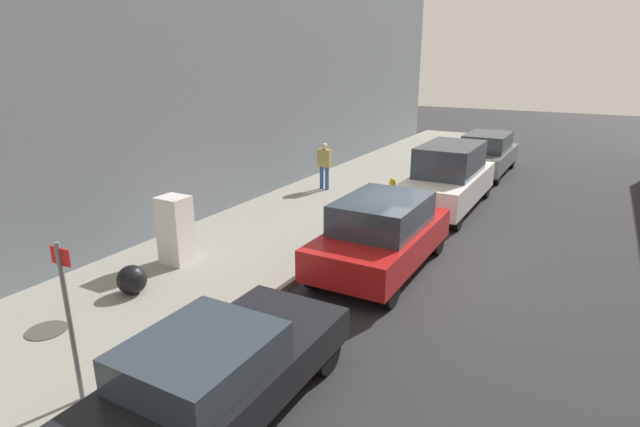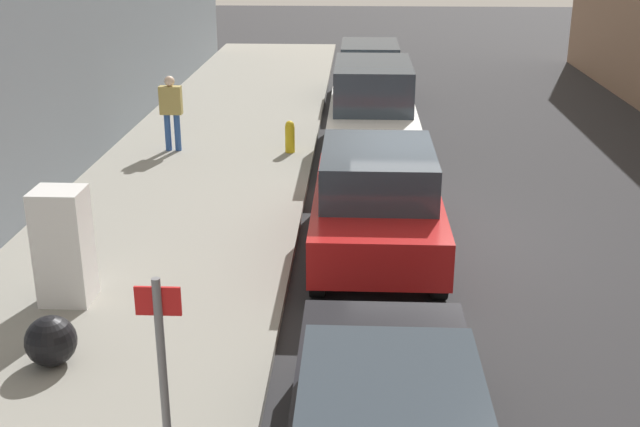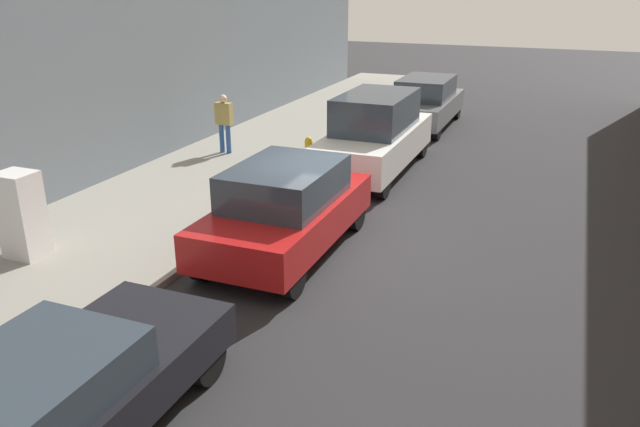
# 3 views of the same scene
# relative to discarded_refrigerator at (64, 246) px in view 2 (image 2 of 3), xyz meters

# --- Properties ---
(ground_plane) EXTENTS (80.00, 80.00, 0.00)m
(ground_plane) POSITION_rel_discarded_refrigerator_xyz_m (5.09, 2.84, -0.94)
(ground_plane) COLOR #28282B
(sidewalk_slab) EXTENTS (4.72, 44.00, 0.14)m
(sidewalk_slab) POSITION_rel_discarded_refrigerator_xyz_m (0.61, 2.84, -0.88)
(sidewalk_slab) COLOR gray
(sidewalk_slab) RESTS_ON ground
(discarded_refrigerator) EXTENTS (0.68, 0.61, 1.61)m
(discarded_refrigerator) POSITION_rel_discarded_refrigerator_xyz_m (0.00, 0.00, 0.00)
(discarded_refrigerator) COLOR white
(discarded_refrigerator) RESTS_ON sidewalk_slab
(street_sign_post) EXTENTS (0.36, 0.07, 2.40)m
(street_sign_post) POSITION_rel_discarded_refrigerator_xyz_m (2.44, -4.39, 0.54)
(street_sign_post) COLOR slate
(street_sign_post) RESTS_ON sidewalk_slab
(fire_hydrant) EXTENTS (0.22, 0.22, 0.73)m
(fire_hydrant) POSITION_rel_discarded_refrigerator_xyz_m (2.43, 7.71, -0.43)
(fire_hydrant) COLOR gold
(fire_hydrant) RESTS_ON sidewalk_slab
(trash_bag) EXTENTS (0.61, 0.61, 0.61)m
(trash_bag) POSITION_rel_discarded_refrigerator_xyz_m (0.39, -1.69, -0.50)
(trash_bag) COLOR black
(trash_bag) RESTS_ON sidewalk_slab
(pedestrian_walking_far) EXTENTS (0.49, 0.23, 1.71)m
(pedestrian_walking_far) POSITION_rel_discarded_refrigerator_xyz_m (-0.25, 7.74, 0.19)
(pedestrian_walking_far) COLOR #2D5193
(pedestrian_walking_far) RESTS_ON sidewalk_slab
(parked_suv_red) EXTENTS (1.99, 4.43, 1.75)m
(parked_suv_red) POSITION_rel_discarded_refrigerator_xyz_m (4.29, 2.22, -0.04)
(parked_suv_red) COLOR red
(parked_suv_red) RESTS_ON ground
(parked_van_white) EXTENTS (1.92, 5.20, 2.15)m
(parked_van_white) POSITION_rel_discarded_refrigerator_xyz_m (4.29, 7.94, 0.12)
(parked_van_white) COLOR silver
(parked_van_white) RESTS_ON ground
(parked_suv_gray) EXTENTS (1.88, 4.73, 1.73)m
(parked_suv_gray) POSITION_rel_discarded_refrigerator_xyz_m (4.29, 13.90, -0.05)
(parked_suv_gray) COLOR slate
(parked_suv_gray) RESTS_ON ground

